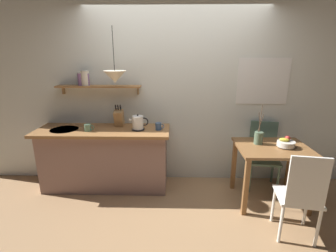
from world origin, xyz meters
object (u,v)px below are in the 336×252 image
at_px(twig_vase, 259,138).
at_px(knife_block, 119,118).
at_px(coffee_mug_spare, 159,126).
at_px(pendant_lamp, 115,77).
at_px(dining_chair_far, 263,152).
at_px(dining_chair_near, 301,194).
at_px(dining_table, 272,157).
at_px(coffee_mug_by_sink, 88,128).
at_px(fruit_bowl, 286,143).
at_px(electric_kettle, 138,123).

distance_m(twig_vase, knife_block, 1.90).
distance_m(coffee_mug_spare, pendant_lamp, 0.86).
bearing_deg(knife_block, dining_chair_far, -0.51).
distance_m(dining_chair_near, dining_chair_far, 1.14).
height_order(twig_vase, coffee_mug_spare, twig_vase).
xyz_separation_m(dining_table, coffee_mug_by_sink, (-2.40, 0.22, 0.30)).
bearing_deg(dining_table, knife_block, 167.46).
relative_size(dining_table, fruit_bowl, 4.14).
distance_m(dining_chair_near, fruit_bowl, 0.76).
xyz_separation_m(fruit_bowl, coffee_mug_by_sink, (-2.54, 0.23, 0.11)).
relative_size(dining_chair_near, coffee_mug_by_sink, 7.32).
height_order(dining_chair_far, knife_block, knife_block).
distance_m(dining_chair_far, twig_vase, 0.52).
xyz_separation_m(dining_chair_near, fruit_bowl, (0.11, 0.70, 0.28)).
height_order(coffee_mug_spare, pendant_lamp, pendant_lamp).
xyz_separation_m(dining_chair_near, knife_block, (-2.06, 1.16, 0.48)).
relative_size(dining_table, electric_kettle, 3.44).
height_order(dining_table, fruit_bowl, fruit_bowl).
distance_m(fruit_bowl, pendant_lamp, 2.30).
xyz_separation_m(dining_chair_near, twig_vase, (-0.20, 0.80, 0.32)).
height_order(fruit_bowl, coffee_mug_by_sink, coffee_mug_by_sink).
distance_m(dining_table, coffee_mug_spare, 1.51).
bearing_deg(dining_table, pendant_lamp, 173.03).
relative_size(dining_chair_near, pendant_lamp, 1.43).
distance_m(coffee_mug_by_sink, coffee_mug_spare, 0.95).
distance_m(dining_chair_near, electric_kettle, 2.07).
bearing_deg(pendant_lamp, twig_vase, -4.64).
relative_size(fruit_bowl, knife_block, 0.67).
xyz_separation_m(dining_table, electric_kettle, (-1.73, 0.28, 0.35)).
relative_size(fruit_bowl, pendant_lamp, 0.31).
xyz_separation_m(fruit_bowl, electric_kettle, (-1.88, 0.30, 0.16)).
distance_m(knife_block, coffee_mug_by_sink, 0.45).
bearing_deg(knife_block, coffee_mug_spare, -15.72).
bearing_deg(electric_kettle, dining_chair_far, 4.73).
bearing_deg(twig_vase, dining_chair_near, -76.34).
bearing_deg(coffee_mug_spare, pendant_lamp, -175.29).
distance_m(knife_block, coffee_mug_spare, 0.60).
bearing_deg(dining_chair_near, fruit_bowl, 80.94).
bearing_deg(fruit_bowl, coffee_mug_spare, 169.32).
xyz_separation_m(dining_table, coffee_mug_spare, (-1.45, 0.29, 0.31)).
distance_m(dining_chair_far, coffee_mug_by_sink, 2.49).
height_order(twig_vase, coffee_mug_by_sink, twig_vase).
relative_size(dining_table, twig_vase, 1.73).
bearing_deg(coffee_mug_spare, electric_kettle, -178.92).
bearing_deg(pendant_lamp, dining_table, -6.97).
relative_size(dining_chair_far, coffee_mug_by_sink, 7.06).
xyz_separation_m(dining_chair_far, knife_block, (-2.07, 0.02, 0.50)).
relative_size(dining_chair_far, coffee_mug_spare, 7.60).
relative_size(dining_chair_near, fruit_bowl, 4.59).
relative_size(electric_kettle, pendant_lamp, 0.38).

